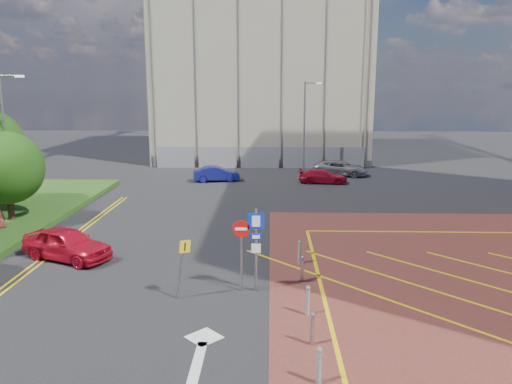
{
  "coord_description": "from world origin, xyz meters",
  "views": [
    {
      "loc": [
        1.02,
        -16.67,
        7.59
      ],
      "look_at": [
        0.38,
        4.91,
        3.0
      ],
      "focal_mm": 35.0,
      "sensor_mm": 36.0,
      "label": 1
    }
  ],
  "objects_px": {
    "sign_cluster": "(251,242)",
    "lamp_left_far": "(6,138)",
    "warning_sign": "(182,262)",
    "car_red_back": "(323,176)",
    "car_blue_back": "(216,174)",
    "tree_c": "(7,168)",
    "car_red_left": "(67,244)",
    "car_silver_back": "(340,168)",
    "lamp_back": "(305,123)"
  },
  "relations": [
    {
      "from": "sign_cluster",
      "to": "warning_sign",
      "type": "height_order",
      "value": "sign_cluster"
    },
    {
      "from": "sign_cluster",
      "to": "lamp_left_far",
      "type": "bearing_deg",
      "value": 143.18
    },
    {
      "from": "car_blue_back",
      "to": "car_silver_back",
      "type": "bearing_deg",
      "value": -84.13
    },
    {
      "from": "tree_c",
      "to": "lamp_back",
      "type": "bearing_deg",
      "value": 45.68
    },
    {
      "from": "sign_cluster",
      "to": "car_blue_back",
      "type": "xyz_separation_m",
      "value": [
        -3.68,
        22.21,
        -1.34
      ]
    },
    {
      "from": "tree_c",
      "to": "car_red_back",
      "type": "xyz_separation_m",
      "value": [
        18.7,
        12.66,
        -2.63
      ]
    },
    {
      "from": "car_red_left",
      "to": "car_blue_back",
      "type": "distance_m",
      "value": 19.45
    },
    {
      "from": "lamp_left_far",
      "to": "car_red_left",
      "type": "height_order",
      "value": "lamp_left_far"
    },
    {
      "from": "lamp_left_far",
      "to": "car_red_left",
      "type": "xyz_separation_m",
      "value": [
        6.37,
        -7.68,
        -3.94
      ]
    },
    {
      "from": "tree_c",
      "to": "car_red_left",
      "type": "relative_size",
      "value": 1.15
    },
    {
      "from": "car_blue_back",
      "to": "car_silver_back",
      "type": "height_order",
      "value": "car_silver_back"
    },
    {
      "from": "car_blue_back",
      "to": "sign_cluster",
      "type": "bearing_deg",
      "value": 179.13
    },
    {
      "from": "sign_cluster",
      "to": "warning_sign",
      "type": "relative_size",
      "value": 1.42
    },
    {
      "from": "lamp_left_far",
      "to": "car_blue_back",
      "type": "bearing_deg",
      "value": 45.39
    },
    {
      "from": "tree_c",
      "to": "car_silver_back",
      "type": "distance_m",
      "value": 26.3
    },
    {
      "from": "lamp_left_far",
      "to": "sign_cluster",
      "type": "xyz_separation_m",
      "value": [
        14.72,
        -11.02,
        -2.71
      ]
    },
    {
      "from": "car_red_back",
      "to": "car_red_left",
      "type": "bearing_deg",
      "value": 150.16
    },
    {
      "from": "lamp_back",
      "to": "car_red_left",
      "type": "bearing_deg",
      "value": -117.11
    },
    {
      "from": "sign_cluster",
      "to": "car_red_left",
      "type": "bearing_deg",
      "value": 158.24
    },
    {
      "from": "car_blue_back",
      "to": "car_red_back",
      "type": "distance_m",
      "value": 8.6
    },
    {
      "from": "tree_c",
      "to": "car_silver_back",
      "type": "height_order",
      "value": "tree_c"
    },
    {
      "from": "car_blue_back",
      "to": "lamp_back",
      "type": "bearing_deg",
      "value": -67.47
    },
    {
      "from": "warning_sign",
      "to": "car_silver_back",
      "type": "height_order",
      "value": "warning_sign"
    },
    {
      "from": "tree_c",
      "to": "car_red_left",
      "type": "height_order",
      "value": "tree_c"
    },
    {
      "from": "sign_cluster",
      "to": "warning_sign",
      "type": "bearing_deg",
      "value": -162.6
    },
    {
      "from": "lamp_left_far",
      "to": "warning_sign",
      "type": "relative_size",
      "value": 3.56
    },
    {
      "from": "lamp_back",
      "to": "car_red_back",
      "type": "distance_m",
      "value": 6.65
    },
    {
      "from": "car_blue_back",
      "to": "car_red_back",
      "type": "relative_size",
      "value": 0.97
    },
    {
      "from": "lamp_back",
      "to": "sign_cluster",
      "type": "distance_m",
      "value": 27.38
    },
    {
      "from": "lamp_back",
      "to": "warning_sign",
      "type": "bearing_deg",
      "value": -102.65
    },
    {
      "from": "tree_c",
      "to": "lamp_left_far",
      "type": "relative_size",
      "value": 0.61
    },
    {
      "from": "lamp_left_far",
      "to": "car_red_left",
      "type": "relative_size",
      "value": 1.88
    },
    {
      "from": "warning_sign",
      "to": "car_red_back",
      "type": "xyz_separation_m",
      "value": [
        7.36,
        22.45,
        -0.87
      ]
    },
    {
      "from": "lamp_back",
      "to": "sign_cluster",
      "type": "relative_size",
      "value": 2.5
    },
    {
      "from": "car_silver_back",
      "to": "lamp_back",
      "type": "bearing_deg",
      "value": 73.83
    },
    {
      "from": "tree_c",
      "to": "warning_sign",
      "type": "xyz_separation_m",
      "value": [
        11.35,
        -9.78,
        -1.76
      ]
    },
    {
      "from": "lamp_back",
      "to": "car_blue_back",
      "type": "distance_m",
      "value": 9.63
    },
    {
      "from": "tree_c",
      "to": "car_blue_back",
      "type": "distance_m",
      "value": 16.83
    },
    {
      "from": "lamp_left_far",
      "to": "car_red_back",
      "type": "xyz_separation_m",
      "value": [
        19.62,
        10.66,
        -4.1
      ]
    },
    {
      "from": "warning_sign",
      "to": "car_silver_back",
      "type": "relative_size",
      "value": 0.48
    },
    {
      "from": "lamp_back",
      "to": "car_red_left",
      "type": "relative_size",
      "value": 1.88
    },
    {
      "from": "car_red_back",
      "to": "car_silver_back",
      "type": "relative_size",
      "value": 0.82
    },
    {
      "from": "lamp_back",
      "to": "car_red_left",
      "type": "xyz_separation_m",
      "value": [
        -12.13,
        -23.68,
        -3.64
      ]
    },
    {
      "from": "lamp_left_far",
      "to": "car_red_back",
      "type": "distance_m",
      "value": 22.71
    },
    {
      "from": "warning_sign",
      "to": "car_red_back",
      "type": "height_order",
      "value": "warning_sign"
    },
    {
      "from": "car_red_left",
      "to": "car_blue_back",
      "type": "xyz_separation_m",
      "value": [
        4.67,
        18.88,
        -0.11
      ]
    },
    {
      "from": "car_red_left",
      "to": "lamp_left_far",
      "type": "bearing_deg",
      "value": 63.65
    },
    {
      "from": "tree_c",
      "to": "lamp_left_far",
      "type": "xyz_separation_m",
      "value": [
        -0.92,
        2.0,
        1.47
      ]
    },
    {
      "from": "tree_c",
      "to": "lamp_back",
      "type": "height_order",
      "value": "lamp_back"
    },
    {
      "from": "sign_cluster",
      "to": "car_blue_back",
      "type": "bearing_deg",
      "value": 99.4
    }
  ]
}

